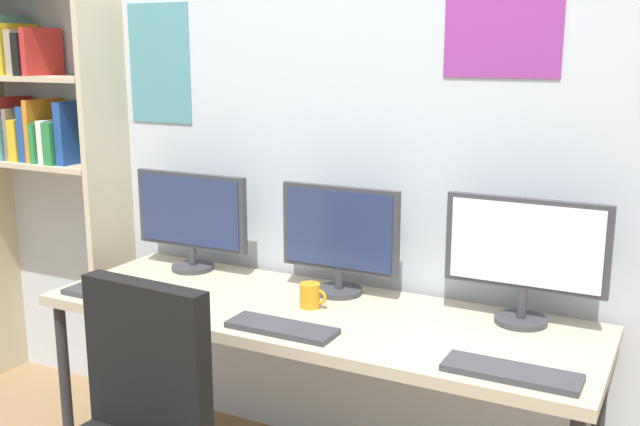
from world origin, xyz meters
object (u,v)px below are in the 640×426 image
Objects in this scene: monitor_center at (340,236)px; monitor_right at (525,252)px; computer_mouse at (180,296)px; coffee_mug at (311,295)px; desk at (314,324)px; bookshelf at (29,91)px; keyboard_center at (282,328)px; monitor_left at (191,217)px; keyboard_right at (511,373)px; keyboard_left at (108,294)px.

monitor_center is 0.87× the size of monitor_right.
computer_mouse is 0.91× the size of coffee_mug.
coffee_mug is at bearing -165.04° from monitor_right.
desk is at bearing -40.37° from coffee_mug.
bookshelf reaches higher than keyboard_center.
monitor_center is 0.64m from computer_mouse.
monitor_center is 0.27m from coffee_mug.
monitor_left is at bearing 164.05° from coffee_mug.
bookshelf is 1.70m from monitor_center.
keyboard_right is 3.72× the size of coffee_mug.
keyboard_left is at bearing -98.99° from monitor_left.
computer_mouse is at bearing -163.62° from monitor_right.
monitor_center is 4.52× the size of coffee_mug.
keyboard_center is at bearing 0.00° from keyboard_left.
monitor_left is 0.70m from monitor_center.
bookshelf is 2.37m from monitor_right.
bookshelf is at bearing 179.56° from monitor_right.
monitor_center is at bearing 150.03° from keyboard_right.
monitor_right is at bearing 16.38° from computer_mouse.
monitor_left is at bearing 119.66° from computer_mouse.
keyboard_right is (0.77, -0.44, -0.22)m from monitor_center.
keyboard_center is at bearing -90.00° from monitor_center.
desk is 4.25× the size of monitor_center.
desk is 0.78m from monitor_left.
coffee_mug is (0.74, 0.25, 0.04)m from keyboard_left.
keyboard_right is (2.39, -0.46, -0.72)m from bookshelf.
monitor_right is 1.27m from computer_mouse.
computer_mouse is at bearing -18.18° from bookshelf.
monitor_center is 0.91m from keyboard_right.
monitor_left is at bearing -1.10° from bookshelf.
desk is at bearing 15.60° from computer_mouse.
monitor_right is 0.77m from coffee_mug.
monitor_left reaches higher than keyboard_right.
keyboard_left is (-0.77, -0.44, -0.22)m from monitor_center.
monitor_center is at bearing -0.63° from bookshelf.
bookshelf reaches higher than desk.
computer_mouse is (-1.26, 0.09, 0.01)m from keyboard_right.
keyboard_left is at bearing -163.19° from monitor_right.
computer_mouse is at bearing -144.77° from monitor_center.
bookshelf reaches higher than monitor_center.
bookshelf reaches higher than monitor_left.
computer_mouse is at bearing -164.40° from desk.
coffee_mug reaches higher than keyboard_left.
keyboard_left is 3.76× the size of computer_mouse.
bookshelf reaches higher than keyboard_left.
monitor_center is 0.49m from keyboard_center.
desk is at bearing 16.69° from keyboard_left.
coffee_mug is (0.47, 0.16, 0.03)m from computer_mouse.
bookshelf is 4.07× the size of monitor_right.
coffee_mug is (-0.02, 0.25, 0.04)m from keyboard_center.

